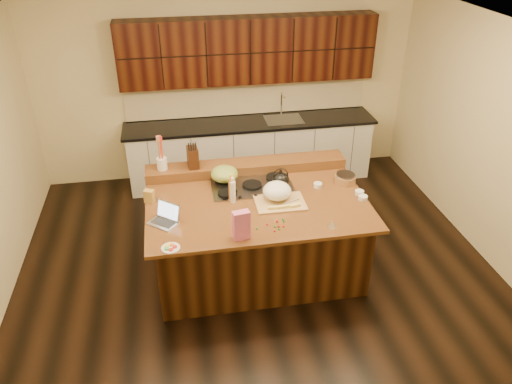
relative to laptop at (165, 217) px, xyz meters
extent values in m
cube|color=black|center=(0.99, 0.24, -0.98)|extent=(5.50, 5.00, 0.01)
cube|color=silver|center=(0.99, 0.24, 1.73)|extent=(5.50, 5.00, 0.01)
cube|color=beige|center=(0.99, 2.75, 0.38)|extent=(5.50, 0.01, 2.70)
cube|color=beige|center=(0.99, -2.26, 0.38)|extent=(5.50, 0.01, 2.70)
cube|color=beige|center=(3.74, 0.24, 0.38)|extent=(0.01, 5.00, 2.70)
cube|color=black|center=(0.99, 0.24, -0.53)|extent=(2.22, 1.42, 0.88)
cube|color=black|center=(0.99, 0.24, -0.07)|extent=(2.40, 1.60, 0.04)
cube|color=black|center=(0.99, 0.94, 0.01)|extent=(2.40, 0.30, 0.12)
cube|color=gray|center=(0.99, 0.54, -0.05)|extent=(0.92, 0.52, 0.02)
cylinder|color=black|center=(0.69, 0.67, -0.03)|extent=(0.22, 0.22, 0.03)
cylinder|color=black|center=(1.29, 0.67, -0.03)|extent=(0.22, 0.22, 0.03)
cylinder|color=black|center=(0.69, 0.41, -0.03)|extent=(0.22, 0.22, 0.03)
cylinder|color=black|center=(1.29, 0.41, -0.03)|extent=(0.22, 0.22, 0.03)
cylinder|color=black|center=(0.99, 0.54, -0.03)|extent=(0.22, 0.22, 0.03)
cube|color=silver|center=(1.29, 2.41, -0.52)|extent=(3.60, 0.62, 0.90)
cube|color=black|center=(1.29, 2.41, -0.05)|extent=(3.70, 0.66, 0.04)
cube|color=gray|center=(1.79, 2.41, -0.04)|extent=(0.55, 0.42, 0.01)
cylinder|color=gray|center=(1.79, 2.59, 0.15)|extent=(0.02, 0.02, 0.36)
cube|color=black|center=(1.29, 2.56, 0.98)|extent=(3.60, 0.34, 0.90)
cube|color=beige|center=(1.29, 2.72, 0.23)|extent=(3.60, 0.03, 0.50)
ellipsoid|color=black|center=(1.29, 0.41, 0.08)|extent=(0.22, 0.22, 0.18)
ellipsoid|color=olive|center=(0.69, 0.67, 0.08)|extent=(0.37, 0.37, 0.17)
cube|color=#B7B7BC|center=(-0.03, -0.03, -0.05)|extent=(0.34, 0.33, 0.01)
cube|color=black|center=(-0.03, -0.03, -0.04)|extent=(0.26, 0.24, 0.00)
cube|color=#B7B7BC|center=(0.03, 0.04, 0.05)|extent=(0.25, 0.23, 0.18)
cube|color=silver|center=(0.03, 0.04, 0.05)|extent=(0.22, 0.20, 0.16)
cylinder|color=orange|center=(0.72, 0.29, 0.08)|extent=(0.07, 0.07, 0.27)
cylinder|color=silver|center=(0.73, 0.26, 0.07)|extent=(0.08, 0.08, 0.25)
cube|color=tan|center=(1.22, 0.13, -0.04)|extent=(0.54, 0.39, 0.02)
ellipsoid|color=white|center=(1.20, 0.21, 0.07)|extent=(0.31, 0.31, 0.19)
cube|color=#EDD872|center=(1.13, 0.00, -0.01)|extent=(0.12, 0.03, 0.03)
cube|color=#EDD872|center=(1.24, 0.00, -0.01)|extent=(0.12, 0.03, 0.03)
cube|color=#EDD872|center=(1.36, 0.00, -0.01)|extent=(0.12, 0.03, 0.03)
cylinder|color=gray|center=(1.34, 0.11, -0.02)|extent=(0.20, 0.08, 0.01)
cylinder|color=white|center=(2.14, 0.06, -0.03)|extent=(0.11, 0.11, 0.04)
cylinder|color=white|center=(2.14, 0.17, -0.03)|extent=(0.12, 0.12, 0.04)
cylinder|color=white|center=(1.73, 0.42, -0.03)|extent=(0.13, 0.13, 0.04)
cylinder|color=#996B3F|center=(2.07, 0.46, -0.01)|extent=(0.29, 0.29, 0.09)
cone|color=silver|center=(1.64, -0.38, -0.02)|extent=(0.10, 0.10, 0.07)
cube|color=#CB5F8F|center=(0.72, -0.42, 0.10)|extent=(0.17, 0.11, 0.30)
cylinder|color=white|center=(0.03, -0.47, -0.05)|extent=(0.21, 0.21, 0.01)
cube|color=#B88F41|center=(-0.16, 0.42, 0.02)|extent=(0.12, 0.11, 0.14)
cylinder|color=white|center=(-0.01, 0.94, 0.14)|extent=(0.16, 0.16, 0.14)
cube|color=black|center=(0.35, 0.94, 0.19)|extent=(0.13, 0.20, 0.24)
ellipsoid|color=red|center=(0.78, -0.30, -0.04)|extent=(0.02, 0.02, 0.02)
ellipsoid|color=#198C26|center=(1.18, -0.22, -0.04)|extent=(0.02, 0.02, 0.02)
ellipsoid|color=red|center=(1.16, -0.31, -0.04)|extent=(0.02, 0.02, 0.02)
ellipsoid|color=#198C26|center=(1.11, -0.35, -0.04)|extent=(0.02, 0.02, 0.02)
ellipsoid|color=red|center=(1.06, -0.37, -0.04)|extent=(0.02, 0.02, 0.02)
ellipsoid|color=#198C26|center=(1.18, -0.18, -0.04)|extent=(0.02, 0.02, 0.02)
ellipsoid|color=red|center=(1.11, -0.30, -0.04)|extent=(0.02, 0.02, 0.02)
ellipsoid|color=#198C26|center=(0.89, -0.30, -0.04)|extent=(0.02, 0.02, 0.02)
ellipsoid|color=red|center=(1.12, -0.21, -0.04)|extent=(0.02, 0.02, 0.02)
ellipsoid|color=#198C26|center=(1.07, -0.30, -0.04)|extent=(0.02, 0.02, 0.02)
ellipsoid|color=red|center=(1.01, -0.25, -0.04)|extent=(0.02, 0.02, 0.02)
ellipsoid|color=#198C26|center=(0.76, -0.30, -0.04)|extent=(0.02, 0.02, 0.02)
camera|label=1|loc=(0.16, -4.33, 2.79)|focal=35.00mm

